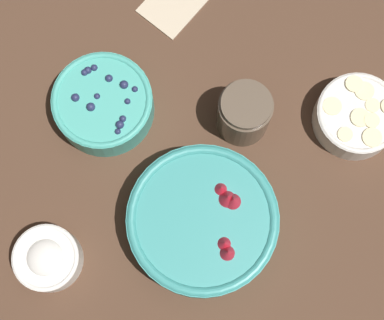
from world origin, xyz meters
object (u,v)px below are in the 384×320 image
bowl_strawberries (203,221)px  bowl_bananas (357,116)px  bowl_blueberries (103,104)px  jar_chocolate (244,114)px  bowl_cream (47,258)px

bowl_strawberries → bowl_bananas: size_ratio=1.72×
bowl_strawberries → bowl_blueberries: bowl_strawberries is taller
jar_chocolate → bowl_blueberries: bearing=-63.2°
bowl_blueberries → bowl_cream: (0.27, 0.07, -0.00)m
bowl_strawberries → bowl_cream: bearing=-44.9°
bowl_blueberries → bowl_bananas: size_ratio=1.20×
bowl_bananas → bowl_strawberries: bearing=-23.5°
bowl_strawberries → bowl_cream: 0.26m
jar_chocolate → bowl_cream: bearing=-21.4°
bowl_bananas → bowl_cream: bearing=-33.0°
bowl_blueberries → bowl_bananas: bearing=119.2°
bowl_cream → bowl_blueberries: bearing=-165.8°
bowl_cream → jar_chocolate: size_ratio=1.04×
jar_chocolate → bowl_bananas: bearing=122.3°
bowl_bananas → bowl_cream: bowl_cream is taller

